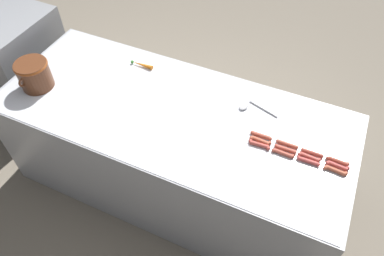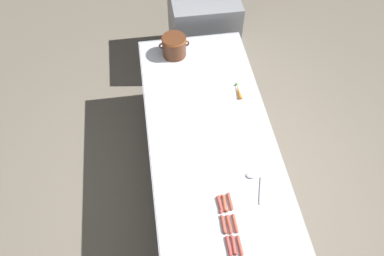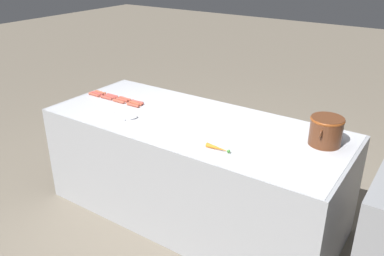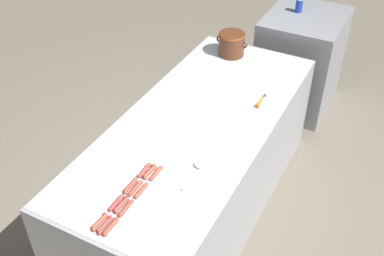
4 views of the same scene
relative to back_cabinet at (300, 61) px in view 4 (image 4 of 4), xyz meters
name	(u,v)px [view 4 (image 4 of 4)]	position (x,y,z in m)	size (l,w,h in m)	color
ground_plane	(197,204)	(-0.23, -1.79, -0.48)	(20.00, 20.00, 0.00)	#756B5B
griddle_counter	(197,165)	(-0.23, -1.79, -0.06)	(1.00, 2.40, 0.85)	#9EA0A5
back_cabinet	(300,61)	(0.00, 0.00, 0.00)	(0.71, 0.84, 0.96)	gray
hot_dog_0	(100,222)	(-0.28, -2.86, 0.38)	(0.03, 0.14, 0.02)	#AE5339
hot_dog_1	(116,203)	(-0.28, -2.71, 0.38)	(0.03, 0.14, 0.02)	#B6453F
hot_dog_2	(130,186)	(-0.28, -2.56, 0.38)	(0.03, 0.14, 0.02)	#AE4C3B
hot_dog_3	(145,170)	(-0.28, -2.41, 0.38)	(0.03, 0.14, 0.02)	#B1463C
hot_dog_4	(105,225)	(-0.24, -2.87, 0.38)	(0.03, 0.14, 0.02)	#B0453E
hot_dog_5	(121,205)	(-0.25, -2.70, 0.38)	(0.03, 0.14, 0.02)	#B0483F
hot_dog_6	(135,188)	(-0.25, -2.56, 0.38)	(0.03, 0.14, 0.02)	#B04B3A
hot_dog_7	(150,172)	(-0.25, -2.40, 0.38)	(0.03, 0.14, 0.02)	#B15138
hot_dog_8	(111,227)	(-0.21, -2.86, 0.38)	(0.03, 0.14, 0.02)	#AD4C3A
hot_dog_9	(126,208)	(-0.21, -2.71, 0.38)	(0.03, 0.14, 0.02)	#AD483B
hot_dog_10	(141,190)	(-0.21, -2.56, 0.38)	(0.03, 0.14, 0.02)	#AC4D39
hot_dog_11	(156,173)	(-0.21, -2.40, 0.38)	(0.03, 0.14, 0.02)	#AD4C39
bean_pot	(232,43)	(-0.41, -0.82, 0.48)	(0.28, 0.23, 0.20)	#562D19
serving_spoon	(197,170)	(0.00, -2.26, 0.38)	(0.12, 0.27, 0.02)	#B7B7BC
carrot	(261,100)	(0.08, -1.38, 0.39)	(0.03, 0.18, 0.03)	orange
soda_can	(299,6)	(-0.10, 0.04, 0.54)	(0.07, 0.07, 0.12)	#1938B2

